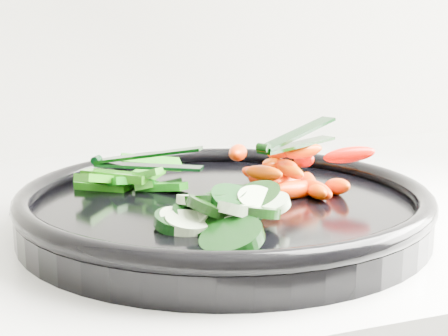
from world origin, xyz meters
name	(u,v)px	position (x,y,z in m)	size (l,w,h in m)	color
veggie_tray	(224,205)	(0.31, 1.61, 0.95)	(0.43, 0.43, 0.04)	black
cucumber_pile	(219,213)	(0.28, 1.54, 0.96)	(0.12, 0.13, 0.04)	black
carrot_pile	(291,172)	(0.39, 1.63, 0.97)	(0.14, 0.14, 0.05)	#FA5800
pepper_pile	(130,179)	(0.24, 1.69, 0.96)	(0.12, 0.10, 0.04)	#22730B
tong_carrot	(296,139)	(0.39, 1.63, 1.00)	(0.11, 0.07, 0.02)	black
tong_pepper	(145,161)	(0.26, 1.69, 0.98)	(0.10, 0.07, 0.02)	black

